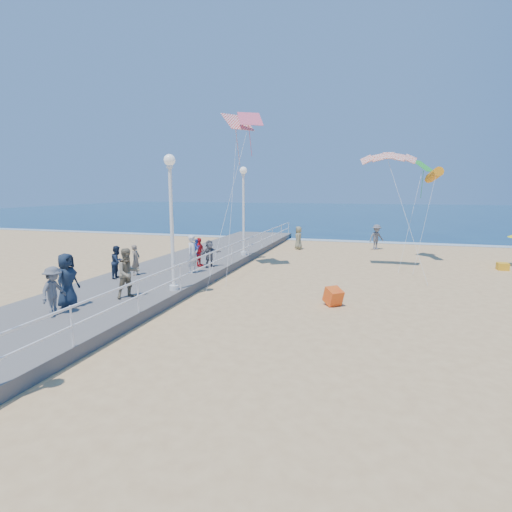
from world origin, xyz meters
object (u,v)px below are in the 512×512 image
(spectator_2, at_px, (54,291))
(spectator_5, at_px, (210,254))
(spectator_6, at_px, (136,260))
(beach_walker_a, at_px, (376,237))
(woman_holding_toddler, at_px, (193,254))
(spectator_7, at_px, (118,262))
(beach_walker_c, at_px, (298,238))
(box_kite, at_px, (333,298))
(spectator_4, at_px, (67,280))
(beach_chair_left, at_px, (503,266))
(lamp_post_mid, at_px, (171,208))
(toddler_held, at_px, (197,247))
(lamp_post_far, at_px, (244,202))
(spectator_1, at_px, (128,273))
(spectator_3, at_px, (199,252))

(spectator_2, height_order, spectator_5, spectator_2)
(spectator_5, height_order, spectator_6, spectator_6)
(spectator_6, xyz_separation_m, beach_walker_a, (10.89, 14.29, -0.19))
(woman_holding_toddler, distance_m, spectator_7, 3.44)
(woman_holding_toddler, height_order, beach_walker_c, woman_holding_toddler)
(box_kite, bearing_deg, spectator_4, 165.52)
(woman_holding_toddler, relative_size, beach_chair_left, 3.35)
(spectator_4, distance_m, box_kite, 9.57)
(lamp_post_mid, relative_size, toddler_held, 6.75)
(lamp_post_mid, bearing_deg, lamp_post_far, 90.00)
(toddler_held, distance_m, spectator_1, 4.93)
(beach_walker_c, xyz_separation_m, beach_chair_left, (12.19, -4.36, -0.65))
(beach_walker_c, xyz_separation_m, box_kite, (3.91, -13.90, -0.55))
(lamp_post_far, distance_m, spectator_7, 8.84)
(spectator_3, bearing_deg, beach_walker_c, -9.59)
(spectator_3, bearing_deg, spectator_2, -177.30)
(beach_chair_left, bearing_deg, spectator_2, -139.10)
(woman_holding_toddler, bearing_deg, box_kite, -93.03)
(woman_holding_toddler, relative_size, spectator_7, 1.24)
(spectator_1, distance_m, beach_chair_left, 19.69)
(spectator_5, distance_m, box_kite, 7.83)
(spectator_5, bearing_deg, beach_walker_c, 13.53)
(lamp_post_mid, height_order, spectator_2, lamp_post_mid)
(spectator_2, bearing_deg, spectator_6, 3.90)
(beach_walker_c, bearing_deg, spectator_1, -25.10)
(beach_walker_a, distance_m, box_kite, 15.49)
(spectator_5, xyz_separation_m, spectator_6, (-2.56, -2.79, 0.01))
(spectator_3, height_order, beach_chair_left, spectator_3)
(spectator_2, distance_m, beach_walker_c, 19.33)
(spectator_3, distance_m, beach_walker_c, 10.54)
(spectator_2, height_order, beach_walker_c, spectator_2)
(spectator_5, bearing_deg, spectator_7, 169.44)
(spectator_3, xyz_separation_m, spectator_7, (-2.38, -3.61, -0.01))
(spectator_6, bearing_deg, beach_chair_left, -64.89)
(spectator_2, relative_size, box_kite, 2.63)
(spectator_3, distance_m, spectator_7, 4.33)
(lamp_post_far, relative_size, spectator_4, 2.84)
(spectator_3, relative_size, spectator_4, 0.80)
(woman_holding_toddler, bearing_deg, spectator_3, 30.11)
(beach_walker_c, relative_size, beach_chair_left, 3.10)
(spectator_3, distance_m, beach_chair_left, 16.63)
(toddler_held, relative_size, spectator_1, 0.42)
(spectator_7, distance_m, beach_walker_a, 18.86)
(spectator_5, height_order, box_kite, spectator_5)
(spectator_6, height_order, beach_chair_left, spectator_6)
(lamp_post_far, bearing_deg, box_kite, -52.22)
(spectator_1, height_order, spectator_2, spectator_1)
(spectator_2, relative_size, beach_walker_a, 0.85)
(lamp_post_far, relative_size, beach_walker_a, 2.87)
(spectator_7, bearing_deg, beach_chair_left, -72.51)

